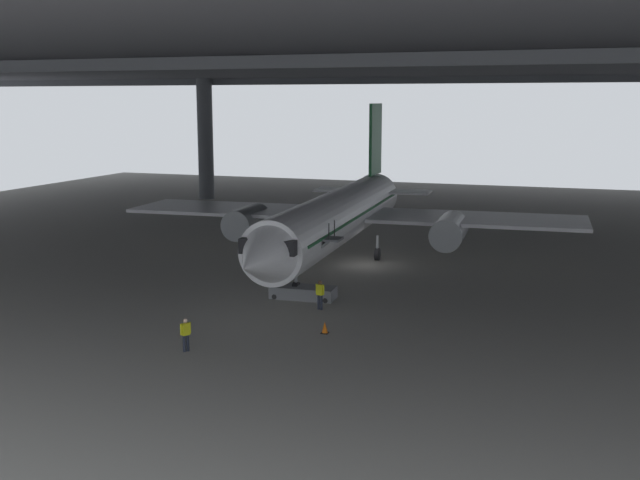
# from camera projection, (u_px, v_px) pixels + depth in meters

# --- Properties ---
(ground_plane) EXTENTS (110.00, 110.00, 0.00)m
(ground_plane) POSITION_uv_depth(u_px,v_px,m) (356.00, 264.00, 53.98)
(ground_plane) COLOR gray
(hangar_structure) EXTENTS (121.00, 99.00, 14.98)m
(hangar_structure) POSITION_uv_depth(u_px,v_px,m) (404.00, 63.00, 64.25)
(hangar_structure) COLOR #4C4F54
(hangar_structure) RESTS_ON ground_plane
(airplane_main) EXTENTS (33.92, 35.15, 11.06)m
(airplane_main) POSITION_uv_depth(u_px,v_px,m) (338.00, 216.00, 53.52)
(airplane_main) COLOR white
(airplane_main) RESTS_ON ground_plane
(boarding_stairs) EXTENTS (4.18, 1.70, 4.57)m
(boarding_stairs) POSITION_uv_depth(u_px,v_px,m) (304.00, 286.00, 44.61)
(boarding_stairs) COLOR slate
(boarding_stairs) RESTS_ON ground_plane
(crew_worker_near_nose) EXTENTS (0.37, 0.48, 1.55)m
(crew_worker_near_nose) POSITION_uv_depth(u_px,v_px,m) (186.00, 333.00, 35.13)
(crew_worker_near_nose) COLOR #232838
(crew_worker_near_nose) RESTS_ON ground_plane
(crew_worker_by_stairs) EXTENTS (0.54, 0.30, 1.64)m
(crew_worker_by_stairs) POSITION_uv_depth(u_px,v_px,m) (320.00, 293.00, 42.17)
(crew_worker_by_stairs) COLOR #232838
(crew_worker_by_stairs) RESTS_ON ground_plane
(traffic_cone_orange) EXTENTS (0.36, 0.36, 0.60)m
(traffic_cone_orange) POSITION_uv_depth(u_px,v_px,m) (325.00, 328.00, 37.97)
(traffic_cone_orange) COLOR black
(traffic_cone_orange) RESTS_ON ground_plane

